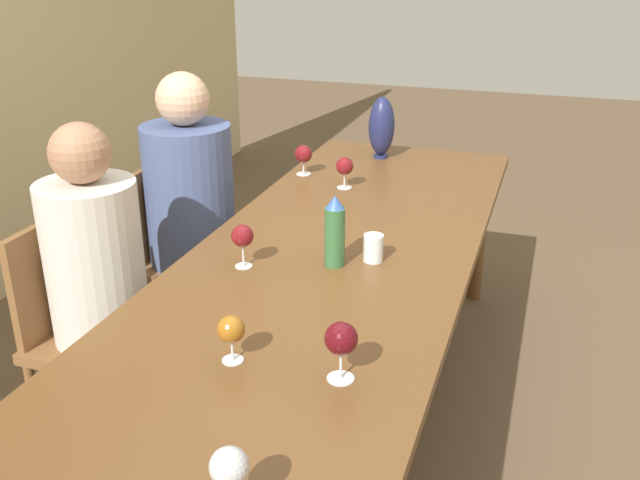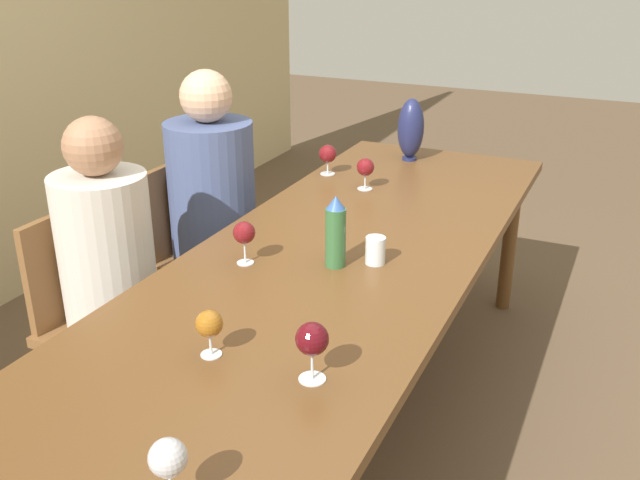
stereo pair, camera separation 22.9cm
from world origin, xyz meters
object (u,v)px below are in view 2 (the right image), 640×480
object	(u,v)px
chair_far	(203,248)
water_bottle	(336,232)
wine_glass_5	(168,459)
wine_glass_4	(209,325)
wine_glass_1	(312,340)
water_tumbler	(375,250)
wine_glass_3	(365,168)
chair_near	(101,314)
person_far	(215,208)
person_near	(112,273)
vase	(411,129)
wine_glass_0	(328,154)
wine_glass_2	(244,233)

from	to	relation	value
chair_far	water_bottle	bearing A→B (deg)	-120.20
water_bottle	wine_glass_5	distance (m)	1.13
water_bottle	wine_glass_4	world-z (taller)	water_bottle
wine_glass_1	wine_glass_4	distance (m)	0.29
water_bottle	water_tumbler	bearing A→B (deg)	-57.24
water_bottle	wine_glass_3	distance (m)	0.80
chair_near	person_far	bearing A→B (deg)	-6.64
chair_far	person_far	size ratio (longest dim) A/B	0.67
chair_far	person_near	world-z (taller)	person_near
vase	person_near	xyz separation A→B (m)	(-1.45, 0.64, -0.27)
wine_glass_0	water_tumbler	bearing A→B (deg)	-146.59
wine_glass_3	person_far	size ratio (longest dim) A/B	0.11
person_far	wine_glass_3	bearing A→B (deg)	-66.41
wine_glass_5	chair_far	size ratio (longest dim) A/B	0.17
person_far	wine_glass_4	bearing A→B (deg)	-147.69
wine_glass_1	chair_far	distance (m)	1.63
vase	chair_far	xyz separation A→B (m)	(-0.77, 0.71, -0.45)
chair_far	wine_glass_3	bearing A→B (deg)	-68.94
wine_glass_5	person_far	world-z (taller)	person_far
wine_glass_2	person_far	size ratio (longest dim) A/B	0.12
wine_glass_5	person_near	bearing A→B (deg)	45.26
wine_glass_0	vase	bearing A→B (deg)	-35.50
wine_glass_3	chair_far	bearing A→B (deg)	111.06
water_bottle	wine_glass_3	xyz separation A→B (m)	(0.77, 0.20, -0.02)
wine_glass_3	wine_glass_5	size ratio (longest dim) A/B	0.93
chair_near	chair_far	distance (m)	0.69
wine_glass_2	water_tumbler	bearing A→B (deg)	-65.20
wine_glass_1	chair_near	bearing A→B (deg)	67.46
wine_glass_1	person_near	world-z (taller)	person_near
wine_glass_0	person_far	bearing A→B (deg)	136.75
water_bottle	person_near	xyz separation A→B (m)	(-0.18, 0.80, -0.23)
vase	chair_far	bearing A→B (deg)	136.97
wine_glass_2	wine_glass_4	world-z (taller)	wine_glass_2
wine_glass_4	chair_far	size ratio (longest dim) A/B	0.15
water_tumbler	chair_far	bearing A→B (deg)	66.13
wine_glass_2	wine_glass_5	size ratio (longest dim) A/B	1.00
wine_glass_2	person_near	bearing A→B (deg)	97.49
water_tumbler	wine_glass_4	distance (m)	0.74
water_tumbler	wine_glass_3	world-z (taller)	wine_glass_3
wine_glass_0	wine_glass_4	distance (m)	1.58
person_near	person_far	bearing A→B (deg)	-0.08
water_bottle	wine_glass_2	world-z (taller)	water_bottle
wine_glass_0	wine_glass_1	xyz separation A→B (m)	(-1.53, -0.65, 0.02)
person_near	wine_glass_4	bearing A→B (deg)	-122.43
wine_glass_5	person_near	size ratio (longest dim) A/B	0.12
water_tumbler	chair_near	world-z (taller)	water_tumbler
wine_glass_3	water_tumbler	bearing A→B (deg)	-155.99
wine_glass_1	wine_glass_2	xyz separation A→B (m)	(0.52, 0.49, -0.00)
water_tumbler	wine_glass_2	xyz separation A→B (m)	(-0.18, 0.39, 0.06)
water_bottle	chair_far	size ratio (longest dim) A/B	0.28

